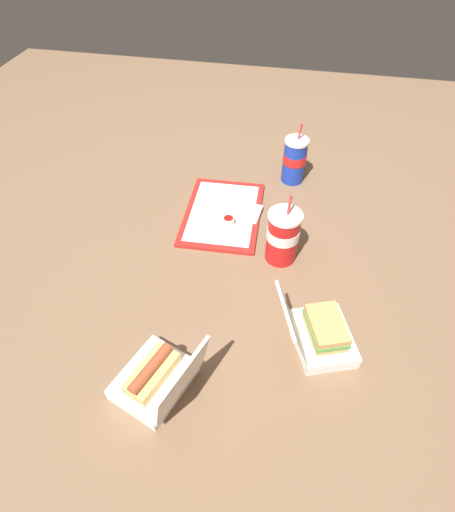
# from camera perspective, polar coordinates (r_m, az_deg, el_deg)

# --- Properties ---
(ground_plane) EXTENTS (3.20, 3.20, 0.00)m
(ground_plane) POSITION_cam_1_polar(r_m,az_deg,el_deg) (1.22, -0.01, -2.38)
(ground_plane) COLOR brown
(food_tray) EXTENTS (0.38, 0.28, 0.01)m
(food_tray) POSITION_cam_1_polar(r_m,az_deg,el_deg) (1.41, -0.69, 6.11)
(food_tray) COLOR red
(food_tray) RESTS_ON ground_plane
(ketchup_cup) EXTENTS (0.04, 0.04, 0.02)m
(ketchup_cup) POSITION_cam_1_polar(r_m,az_deg,el_deg) (1.35, 0.14, 5.10)
(ketchup_cup) COLOR white
(ketchup_cup) RESTS_ON food_tray
(napkin_stack) EXTENTS (0.11, 0.11, 0.00)m
(napkin_stack) POSITION_cam_1_polar(r_m,az_deg,el_deg) (1.41, 2.64, 6.31)
(napkin_stack) COLOR white
(napkin_stack) RESTS_ON food_tray
(plastic_fork) EXTENTS (0.10, 0.06, 0.00)m
(plastic_fork) POSITION_cam_1_polar(r_m,az_deg,el_deg) (1.38, -3.22, 5.40)
(plastic_fork) COLOR white
(plastic_fork) RESTS_ON food_tray
(clamshell_hotdog_center) EXTENTS (0.23, 0.23, 0.18)m
(clamshell_hotdog_center) POSITION_cam_1_polar(r_m,az_deg,el_deg) (1.00, -10.07, -16.83)
(clamshell_hotdog_center) COLOR white
(clamshell_hotdog_center) RESTS_ON ground_plane
(clamshell_sandwich_front) EXTENTS (0.23, 0.24, 0.17)m
(clamshell_sandwich_front) POSITION_cam_1_polar(r_m,az_deg,el_deg) (1.07, 13.11, -10.69)
(clamshell_sandwich_front) COLOR white
(clamshell_sandwich_front) RESTS_ON ground_plane
(soda_cup_corner) EXTENTS (0.10, 0.10, 0.24)m
(soda_cup_corner) POSITION_cam_1_polar(r_m,az_deg,el_deg) (1.21, 7.89, 2.87)
(soda_cup_corner) COLOR red
(soda_cup_corner) RESTS_ON ground_plane
(soda_cup_right) EXTENTS (0.09, 0.09, 0.23)m
(soda_cup_right) POSITION_cam_1_polar(r_m,az_deg,el_deg) (1.55, 9.54, 13.38)
(soda_cup_right) COLOR #1938B7
(soda_cup_right) RESTS_ON ground_plane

